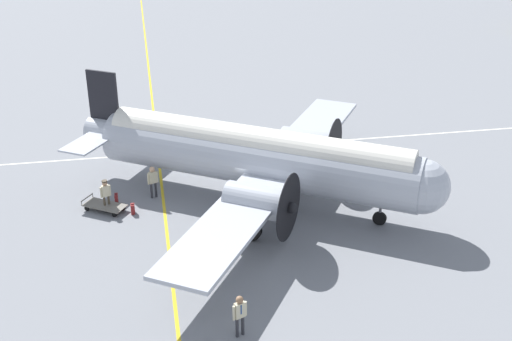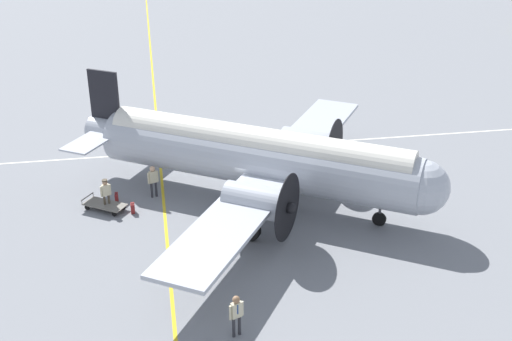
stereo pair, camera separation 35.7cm
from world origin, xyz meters
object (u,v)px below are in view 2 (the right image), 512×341
Objects in this scene: crew_foreground at (236,312)px; baggage_cart at (105,205)px; airliner_main at (264,157)px; suitcase_upright_spare at (133,208)px; passenger_boarding at (106,191)px; ramp_agent at (153,178)px; suitcase_near_door at (117,199)px.

baggage_cart is (-11.12, -5.41, -0.84)m from crew_foreground.
airliner_main reaches higher than suitcase_upright_spare.
ramp_agent is (-1.00, 2.47, 0.04)m from passenger_boarding.
suitcase_near_door is at bearing 74.71° from baggage_cart.
suitcase_near_door is 1.14× the size of suitcase_upright_spare.
ramp_agent is at bearing -163.66° from airliner_main.
baggage_cart is (1.02, -2.61, -0.85)m from ramp_agent.
baggage_cart is at bearing 162.50° from passenger_boarding.
crew_foreground reaches higher than suitcase_near_door.
ramp_agent reaches higher than suitcase_upright_spare.
suitcase_near_door is (0.47, -1.99, -0.82)m from ramp_agent.
crew_foreground is at bearing 22.38° from suitcase_near_door.
passenger_boarding is at bearing -87.38° from crew_foreground.
suitcase_near_door is at bearing 171.80° from ramp_agent.
suitcase_near_door reaches higher than baggage_cart.
suitcase_near_door is at bearing 25.32° from passenger_boarding.
baggage_cart is (-0.60, -1.46, 0.01)m from suitcase_upright_spare.
baggage_cart is at bearing -112.24° from suitcase_upright_spare.
airliner_main reaches higher than passenger_boarding.
ramp_agent is at bearing 103.36° from suitcase_near_door.
suitcase_near_door is (-0.53, 0.48, -0.77)m from passenger_boarding.
passenger_boarding is 2.66× the size of suitcase_near_door.
airliner_main reaches higher than ramp_agent.
suitcase_near_door is 1.42m from suitcase_upright_spare.
crew_foreground is 1.06× the size of passenger_boarding.
crew_foreground is 12.45m from ramp_agent.
ramp_agent reaches higher than suitcase_near_door.
passenger_boarding is at bearing -152.17° from airliner_main.
baggage_cart is (-0.65, -8.39, -2.38)m from airliner_main.
crew_foreground is 12.32m from passenger_boarding.
airliner_main is 8.74m from baggage_cart.
ramp_agent is 3.23× the size of suitcase_upright_spare.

